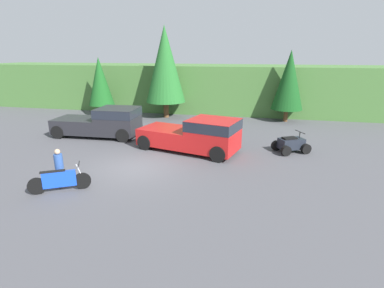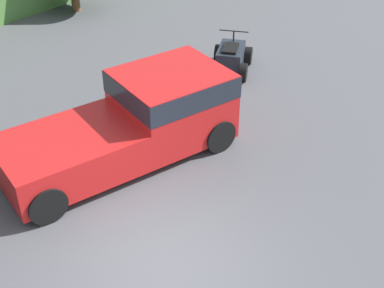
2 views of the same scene
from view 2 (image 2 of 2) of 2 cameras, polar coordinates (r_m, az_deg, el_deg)
name	(u,v)px [view 2 (image 2 of 2)]	position (r m, az deg, el deg)	size (l,w,h in m)	color
ground_plane	(164,266)	(10.54, -2.99, -12.89)	(80.00, 80.00, 0.00)	#4C4C51
pickup_truck_red	(138,118)	(12.89, -5.75, 2.78)	(6.03, 3.60, 1.95)	red
quad_atv	(231,58)	(17.23, 4.14, 9.17)	(2.17, 1.92, 1.16)	black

